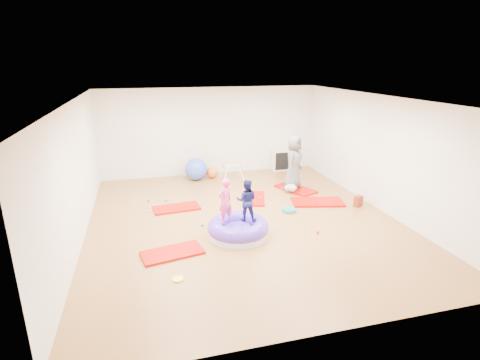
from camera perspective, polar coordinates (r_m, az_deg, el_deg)
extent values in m
cube|color=#A05C35|center=(8.84, 0.50, -6.14)|extent=(7.00, 8.00, 0.01)
cube|color=white|center=(8.13, 0.55, 12.24)|extent=(7.00, 8.00, 0.01)
cube|color=silver|center=(12.19, -4.49, 7.36)|extent=(7.00, 0.01, 2.80)
cube|color=silver|center=(4.87, 13.21, -9.26)|extent=(7.00, 0.01, 2.80)
cube|color=silver|center=(8.21, -23.75, 0.82)|extent=(0.01, 8.00, 2.80)
cube|color=silver|center=(9.87, 20.57, 3.83)|extent=(0.01, 8.00, 2.80)
cube|color=red|center=(7.50, -10.28, -10.85)|extent=(1.26, 0.81, 0.05)
cube|color=red|center=(9.62, -9.65, -4.22)|extent=(1.20, 0.68, 0.05)
cube|color=red|center=(10.14, 2.14, -2.82)|extent=(0.86, 1.23, 0.05)
cube|color=red|center=(10.07, 11.73, -3.30)|extent=(1.44, 0.94, 0.06)
cube|color=red|center=(10.99, 8.46, -1.35)|extent=(1.05, 1.35, 0.05)
cylinder|color=silver|center=(8.07, -0.29, -8.03)|extent=(1.27, 1.27, 0.14)
torus|color=#5433D2|center=(8.01, -0.29, -7.17)|extent=(1.31, 1.31, 0.35)
ellipsoid|color=#5433D2|center=(8.05, -0.29, -7.70)|extent=(0.69, 0.69, 0.31)
imported|color=#F54499|center=(7.71, -2.28, -2.87)|extent=(0.43, 0.38, 0.98)
imported|color=navy|center=(7.83, 1.01, -2.79)|extent=(0.53, 0.47, 0.91)
imported|color=slate|center=(10.80, 8.19, 2.71)|extent=(0.87, 0.88, 1.53)
ellipsoid|color=#90C3D6|center=(10.67, 7.71, -1.16)|extent=(0.36, 0.23, 0.21)
sphere|color=beige|center=(10.52, 8.06, -1.31)|extent=(0.17, 0.17, 0.17)
sphere|color=yellow|center=(9.55, -13.88, -4.61)|extent=(0.07, 0.07, 0.07)
sphere|color=blue|center=(9.99, 11.10, -3.42)|extent=(0.07, 0.07, 0.07)
sphere|color=blue|center=(10.17, -11.22, -3.04)|extent=(0.07, 0.07, 0.07)
sphere|color=blue|center=(10.95, 6.43, -1.29)|extent=(0.07, 0.07, 0.07)
sphere|color=blue|center=(10.19, 3.01, -2.67)|extent=(0.07, 0.07, 0.07)
sphere|color=yellow|center=(10.72, -5.06, -1.67)|extent=(0.07, 0.07, 0.07)
sphere|color=blue|center=(10.23, -13.78, -3.09)|extent=(0.07, 0.07, 0.07)
sphere|color=red|center=(8.34, 11.77, -7.83)|extent=(0.07, 0.07, 0.07)
sphere|color=blue|center=(8.56, -5.78, -6.84)|extent=(0.07, 0.07, 0.07)
sphere|color=blue|center=(11.78, -6.71, 1.68)|extent=(0.70, 0.70, 0.70)
sphere|color=orange|center=(11.96, -4.31, 1.17)|extent=(0.37, 0.37, 0.37)
cylinder|color=white|center=(11.20, -2.22, 0.63)|extent=(0.20, 0.21, 0.55)
cylinder|color=white|center=(11.64, -2.72, 1.28)|extent=(0.20, 0.21, 0.55)
cylinder|color=white|center=(11.32, 0.29, 0.82)|extent=(0.20, 0.21, 0.55)
cylinder|color=white|center=(11.75, -0.30, 1.46)|extent=(0.20, 0.21, 0.55)
cylinder|color=white|center=(11.41, -1.24, 2.20)|extent=(0.53, 0.03, 0.03)
sphere|color=red|center=(11.35, -2.54, 2.11)|extent=(0.06, 0.06, 0.06)
sphere|color=blue|center=(11.47, 0.04, 2.29)|extent=(0.06, 0.06, 0.06)
cube|color=white|center=(12.87, 6.42, 3.05)|extent=(0.69, 0.34, 0.69)
cube|color=black|center=(12.73, 6.68, 2.87)|extent=(0.59, 0.02, 0.59)
cube|color=white|center=(12.83, 6.50, 2.99)|extent=(0.02, 0.23, 0.61)
cube|color=white|center=(12.83, 6.50, 2.99)|extent=(0.61, 0.23, 0.02)
cylinder|color=teal|center=(9.39, 7.46, -4.58)|extent=(0.35, 0.35, 0.08)
cube|color=#BB2D07|center=(10.09, 17.58, -3.10)|extent=(0.27, 0.24, 0.27)
cylinder|color=yellow|center=(6.69, -9.46, -14.68)|extent=(0.20, 0.20, 0.03)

